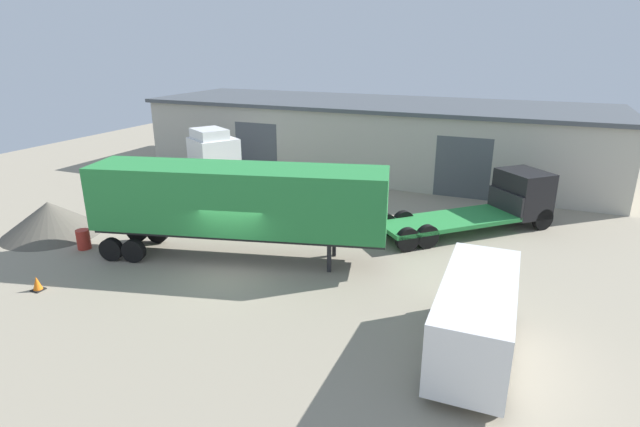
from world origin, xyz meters
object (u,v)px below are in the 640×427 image
object	(u,v)px
container_trailer_green	(237,201)
delivery_van_white	(477,314)
tractor_unit_white	(206,164)
oil_drum	(83,239)
traffic_cone	(37,284)
gravel_pile	(50,218)
flatbed_truck_black	(498,202)

from	to	relation	value
container_trailer_green	delivery_van_white	distance (m)	10.66
tractor_unit_white	delivery_van_white	bearing A→B (deg)	-90.84
oil_drum	traffic_cone	size ratio (longest dim) A/B	1.60
tractor_unit_white	gravel_pile	distance (m)	9.13
flatbed_truck_black	container_trailer_green	bearing A→B (deg)	175.82
container_trailer_green	flatbed_truck_black	bearing A→B (deg)	25.63
container_trailer_green	oil_drum	xyz separation A→B (m)	(-6.91, -1.89, -2.11)
tractor_unit_white	traffic_cone	size ratio (longest dim) A/B	12.35
traffic_cone	tractor_unit_white	bearing A→B (deg)	96.94
flatbed_truck_black	traffic_cone	bearing A→B (deg)	178.16
container_trailer_green	traffic_cone	xyz separation A→B (m)	(-5.30, -5.53, -2.29)
flatbed_truck_black	delivery_van_white	xyz separation A→B (m)	(0.31, -11.52, 0.02)
delivery_van_white	oil_drum	bearing A→B (deg)	84.12
delivery_van_white	gravel_pile	xyz separation A→B (m)	(-19.87, 2.23, -0.53)
delivery_van_white	gravel_pile	bearing A→B (deg)	82.61
delivery_van_white	oil_drum	world-z (taller)	delivery_van_white
tractor_unit_white	gravel_pile	size ratio (longest dim) A/B	1.49
delivery_van_white	gravel_pile	distance (m)	20.00
flatbed_truck_black	traffic_cone	world-z (taller)	flatbed_truck_black
tractor_unit_white	flatbed_truck_black	distance (m)	16.65
flatbed_truck_black	oil_drum	distance (m)	19.48
gravel_pile	traffic_cone	size ratio (longest dim) A/B	8.29
delivery_van_white	traffic_cone	size ratio (longest dim) A/B	10.32
container_trailer_green	gravel_pile	world-z (taller)	container_trailer_green
tractor_unit_white	oil_drum	world-z (taller)	tractor_unit_white
oil_drum	container_trailer_green	bearing A→B (deg)	15.31
flatbed_truck_black	oil_drum	world-z (taller)	flatbed_truck_black
delivery_van_white	flatbed_truck_black	bearing A→B (deg)	0.54
traffic_cone	flatbed_truck_black	bearing A→B (deg)	42.35
flatbed_truck_black	gravel_pile	distance (m)	21.66
delivery_van_white	oil_drum	distance (m)	17.04
delivery_van_white	traffic_cone	world-z (taller)	delivery_van_white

